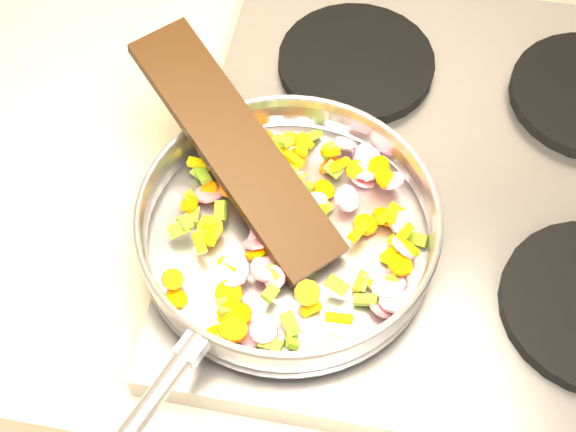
# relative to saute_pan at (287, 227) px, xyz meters

# --- Properties ---
(cooktop) EXTENTS (0.60, 0.60, 0.04)m
(cooktop) POSITION_rel_saute_pan_xyz_m (0.18, 0.13, -0.07)
(cooktop) COLOR #939399
(cooktop) RESTS_ON counter_top
(grate_fl) EXTENTS (0.19, 0.19, 0.02)m
(grate_fl) POSITION_rel_saute_pan_xyz_m (0.04, -0.01, -0.04)
(grate_fl) COLOR black
(grate_fl) RESTS_ON cooktop
(grate_bl) EXTENTS (0.19, 0.19, 0.02)m
(grate_bl) POSITION_rel_saute_pan_xyz_m (0.04, 0.27, -0.04)
(grate_bl) COLOR black
(grate_bl) RESTS_ON cooktop
(saute_pan) EXTENTS (0.34, 0.49, 0.05)m
(saute_pan) POSITION_rel_saute_pan_xyz_m (0.00, 0.00, 0.00)
(saute_pan) COLOR #9E9EA5
(saute_pan) RESTS_ON grate_fl
(vegetable_heap) EXTENTS (0.26, 0.28, 0.05)m
(vegetable_heap) POSITION_rel_saute_pan_xyz_m (0.01, 0.01, -0.01)
(vegetable_heap) COLOR #BD123A
(vegetable_heap) RESTS_ON saute_pan
(wooden_spatula) EXTENTS (0.26, 0.26, 0.09)m
(wooden_spatula) POSITION_rel_saute_pan_xyz_m (-0.07, 0.06, 0.03)
(wooden_spatula) COLOR black
(wooden_spatula) RESTS_ON saute_pan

